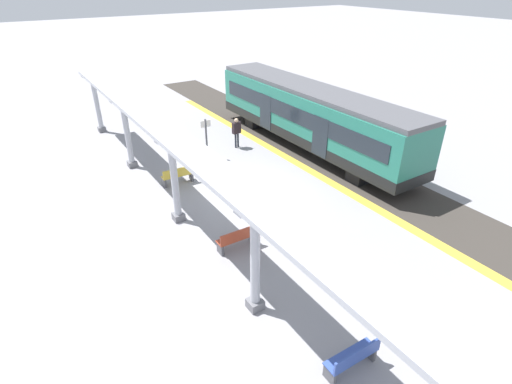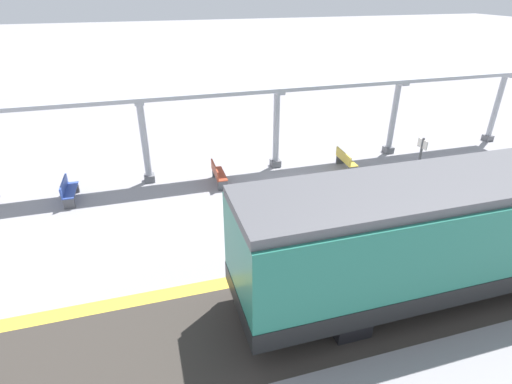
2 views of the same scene
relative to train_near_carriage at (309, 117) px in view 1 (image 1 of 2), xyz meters
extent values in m
plane|color=gray|center=(5.66, 2.91, -1.83)|extent=(176.00, 176.00, 0.00)
cube|color=gold|center=(1.84, 2.91, -1.83)|extent=(0.49, 30.87, 0.01)
cube|color=#38332D|center=(0.00, 2.91, -1.83)|extent=(3.20, 42.87, 0.01)
cube|color=#237360|center=(0.00, 0.00, 0.11)|extent=(2.60, 14.51, 2.60)
cube|color=black|center=(0.00, 0.00, -0.92)|extent=(2.63, 14.53, 0.55)
cube|color=#515156|center=(0.00, 0.00, 1.53)|extent=(2.39, 14.51, 0.24)
cube|color=#1E262D|center=(1.31, 0.00, 0.42)|extent=(0.03, 13.35, 0.84)
cube|color=#1E262D|center=(1.31, -2.42, -0.14)|extent=(0.04, 1.10, 2.00)
cube|color=#1E262D|center=(1.31, 2.42, -0.14)|extent=(0.04, 1.10, 2.00)
cube|color=black|center=(0.00, 4.64, -1.51)|extent=(2.21, 0.90, 0.64)
cube|color=black|center=(0.00, -4.64, -1.51)|extent=(2.21, 0.90, 0.64)
cube|color=slate|center=(9.28, -9.11, -1.68)|extent=(0.44, 0.44, 0.30)
cylinder|color=#A9ABB4|center=(9.28, -9.11, 0.05)|extent=(0.28, 0.28, 3.17)
cube|color=#A9ABB4|center=(9.28, -9.11, 1.69)|extent=(1.10, 0.36, 0.12)
cube|color=slate|center=(9.28, -2.91, -1.68)|extent=(0.44, 0.44, 0.30)
cylinder|color=#A9ABB4|center=(9.28, -2.91, 0.05)|extent=(0.28, 0.28, 3.17)
cube|color=#A9ABB4|center=(9.28, -2.91, 1.69)|extent=(1.10, 0.36, 0.12)
cube|color=slate|center=(9.28, 3.13, -1.68)|extent=(0.44, 0.44, 0.30)
cylinder|color=#A9ABB4|center=(9.28, 3.13, 0.05)|extent=(0.28, 0.28, 3.17)
cube|color=#A9ABB4|center=(9.28, 3.13, 1.69)|extent=(1.10, 0.36, 0.12)
cube|color=slate|center=(9.28, 8.90, -1.68)|extent=(0.44, 0.44, 0.30)
cylinder|color=#A9ABB4|center=(9.28, 8.90, 0.05)|extent=(0.28, 0.28, 3.17)
cube|color=#A9ABB4|center=(9.28, 8.90, 1.69)|extent=(1.10, 0.36, 0.12)
cube|color=#A8AAB2|center=(9.28, 2.94, 1.83)|extent=(1.20, 24.90, 0.16)
cube|color=#A23D25|center=(8.23, 6.02, -1.39)|extent=(1.51, 0.46, 0.04)
cube|color=#A23D25|center=(8.24, 6.21, -1.17)|extent=(1.50, 0.08, 0.40)
cube|color=#4C4C51|center=(8.90, 6.01, -1.62)|extent=(0.11, 0.40, 0.42)
cube|color=#4C4C51|center=(7.56, 6.03, -1.62)|extent=(0.11, 0.40, 0.42)
cube|color=#344EA2|center=(8.38, 11.94, -1.39)|extent=(1.51, 0.47, 0.04)
cube|color=#344EA2|center=(8.39, 12.13, -1.17)|extent=(1.50, 0.09, 0.40)
cube|color=#4C4C51|center=(9.05, 11.93, -1.62)|extent=(0.11, 0.40, 0.42)
cube|color=#4C4C51|center=(7.71, 11.96, -1.62)|extent=(0.11, 0.40, 0.42)
cube|color=gold|center=(8.03, 0.11, -1.39)|extent=(1.52, 0.52, 0.04)
cube|color=gold|center=(8.04, 0.30, -1.17)|extent=(1.50, 0.14, 0.40)
cube|color=#4C4C51|center=(8.70, 0.08, -1.62)|extent=(0.12, 0.40, 0.42)
cube|color=#4C4C51|center=(7.36, 0.15, -1.62)|extent=(0.12, 0.40, 0.42)
cylinder|color=#4C4C51|center=(5.53, -1.75, -0.73)|extent=(0.10, 0.10, 2.20)
cube|color=silver|center=(5.53, -1.75, 0.12)|extent=(0.56, 0.04, 0.36)
cylinder|color=#232732|center=(3.31, -2.24, -1.41)|extent=(0.11, 0.11, 0.85)
cylinder|color=#232732|center=(3.48, -2.22, -1.41)|extent=(0.11, 0.11, 0.85)
cube|color=black|center=(3.40, -2.23, -0.66)|extent=(0.53, 0.30, 0.64)
sphere|color=beige|center=(3.40, -2.23, -0.22)|extent=(0.23, 0.23, 0.23)
camera|label=1|loc=(14.00, 16.27, 6.98)|focal=27.83mm
camera|label=2|loc=(-6.97, 8.85, 5.81)|focal=28.00mm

